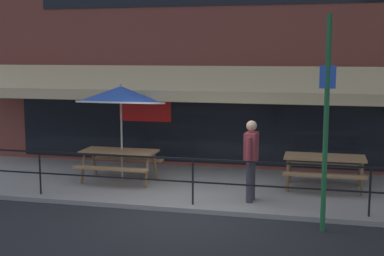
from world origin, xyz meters
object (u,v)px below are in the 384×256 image
patio_umbrella_left (121,95)px  pedestrian_walking (251,156)px  street_sign_pole (326,122)px  picnic_table_centre (325,163)px  picnic_table_left (119,157)px

patio_umbrella_left → pedestrian_walking: 3.68m
patio_umbrella_left → pedestrian_walking: bearing=-19.3°
pedestrian_walking → street_sign_pole: (1.47, -1.28, 0.93)m
picnic_table_centre → street_sign_pole: bearing=-90.5°
picnic_table_centre → picnic_table_left: bearing=-174.8°
picnic_table_centre → pedestrian_walking: pedestrian_walking is taller
street_sign_pole → pedestrian_walking: bearing=139.1°
picnic_table_left → patio_umbrella_left: bearing=90.0°
street_sign_pole → patio_umbrella_left: bearing=153.0°
picnic_table_left → pedestrian_walking: (3.30, -0.98, 0.35)m
patio_umbrella_left → picnic_table_left: bearing=-90.0°
pedestrian_walking → street_sign_pole: size_ratio=0.44×
patio_umbrella_left → street_sign_pole: bearing=-27.0°
picnic_table_centre → street_sign_pole: street_sign_pole is taller
picnic_table_centre → street_sign_pole: (-0.03, -2.69, 1.28)m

